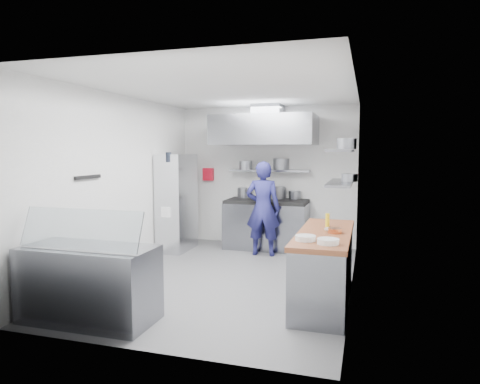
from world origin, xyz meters
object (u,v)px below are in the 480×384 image
(chef, at_px, (263,208))
(gas_range, at_px, (267,225))
(display_case, at_px, (89,284))
(wire_rack, at_px, (177,202))

(chef, bearing_deg, gas_range, -87.60)
(gas_range, xyz_separation_m, display_case, (-1.10, -4.10, -0.03))
(wire_rack, distance_m, display_case, 3.54)
(chef, height_order, wire_rack, wire_rack)
(gas_range, distance_m, wire_rack, 1.81)
(gas_range, relative_size, display_case, 1.07)
(chef, relative_size, wire_rack, 0.94)
(gas_range, relative_size, wire_rack, 0.86)
(chef, distance_m, display_case, 3.74)
(chef, relative_size, display_case, 1.15)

